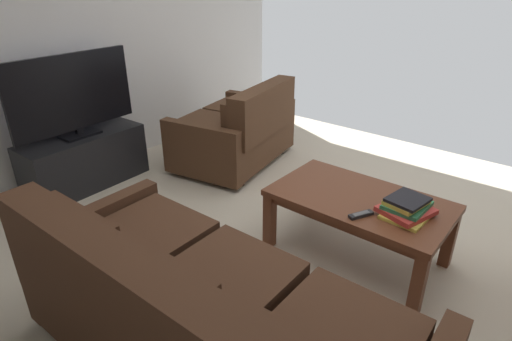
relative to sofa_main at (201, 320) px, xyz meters
name	(u,v)px	position (x,y,z in m)	size (l,w,h in m)	color
ground_plane	(321,250)	(0.10, -1.24, -0.37)	(5.05, 4.82, 0.01)	beige
wall_right	(92,14)	(2.62, -1.24, 1.07)	(0.12, 4.82, 2.86)	silver
sofa_main	(201,320)	(0.00, 0.00, 0.00)	(1.98, 0.94, 0.87)	black
loveseat_near	(238,130)	(1.53, -1.99, -0.01)	(1.03, 1.34, 0.83)	black
coffee_table	(359,206)	(-0.11, -1.33, 0.02)	(1.13, 0.65, 0.45)	brown
tv_stand	(85,161)	(2.28, -0.74, -0.12)	(0.45, 1.07, 0.49)	black
flat_tv	(72,94)	(2.28, -0.74, 0.49)	(0.21, 1.10, 0.70)	black
book_stack	(407,207)	(-0.42, -1.31, 0.15)	(0.32, 0.35, 0.12)	#E0CC4C
tv_remote	(361,215)	(-0.21, -1.13, 0.10)	(0.11, 0.16, 0.02)	black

